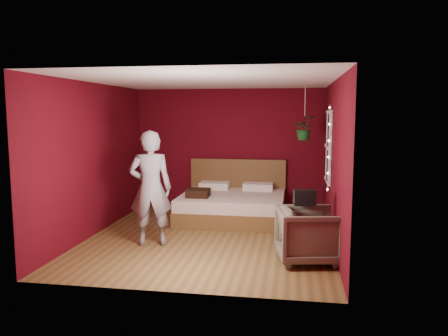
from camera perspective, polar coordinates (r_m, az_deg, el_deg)
floor at (r=7.41m, az=-1.95°, el=-9.16°), size 4.50×4.50×0.00m
room_walls at (r=7.13m, az=-2.00°, el=3.91°), size 4.04×4.54×2.62m
window at (r=7.93m, az=13.40°, el=2.74°), size 0.05×0.97×1.27m
fairy_lights at (r=7.40m, az=13.50°, el=2.44°), size 0.04×0.04×1.45m
bed at (r=8.68m, az=1.19°, el=-4.76°), size 2.03×1.72×1.11m
person at (r=6.96m, az=-9.57°, el=-2.64°), size 0.75×0.59×1.82m
armchair at (r=6.31m, az=10.96°, el=-8.59°), size 0.98×0.96×0.77m
handbag at (r=6.39m, az=10.49°, el=-3.80°), size 0.33×0.20×0.22m
throw_pillow at (r=8.31m, az=-3.38°, el=-3.27°), size 0.43×0.43×0.15m
hanging_plant at (r=8.21m, az=10.46°, el=5.16°), size 0.41×0.36×1.01m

